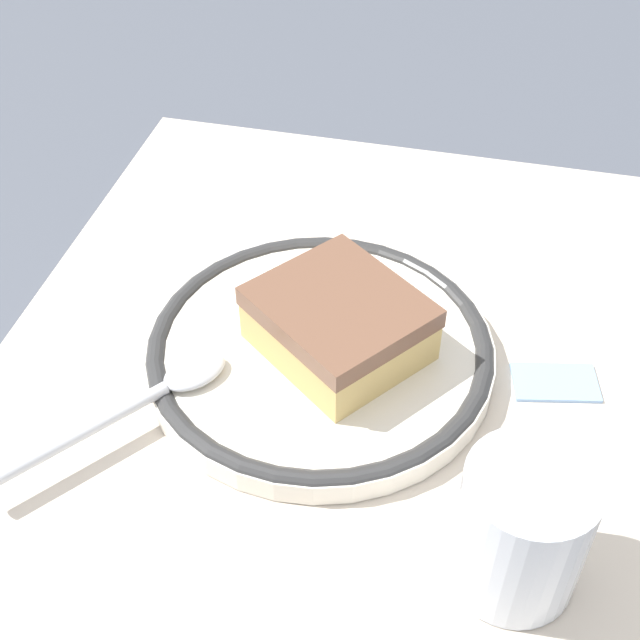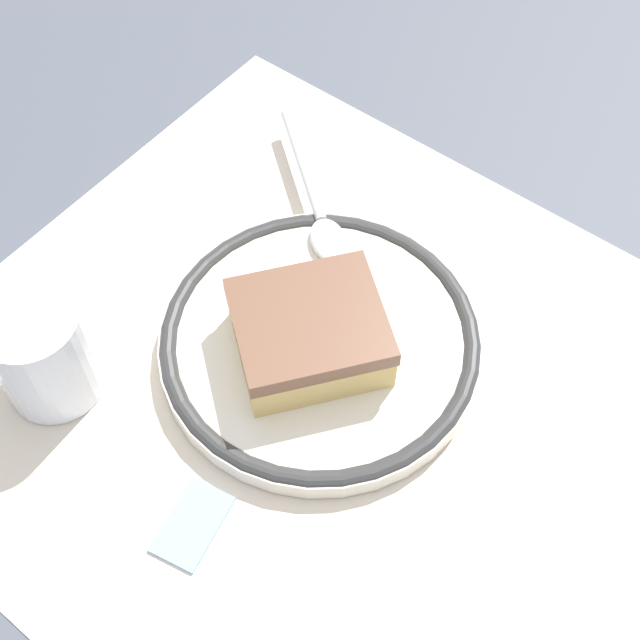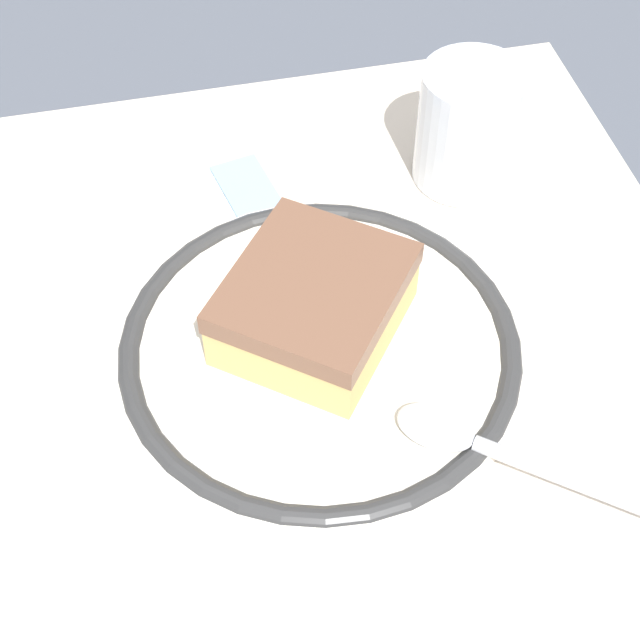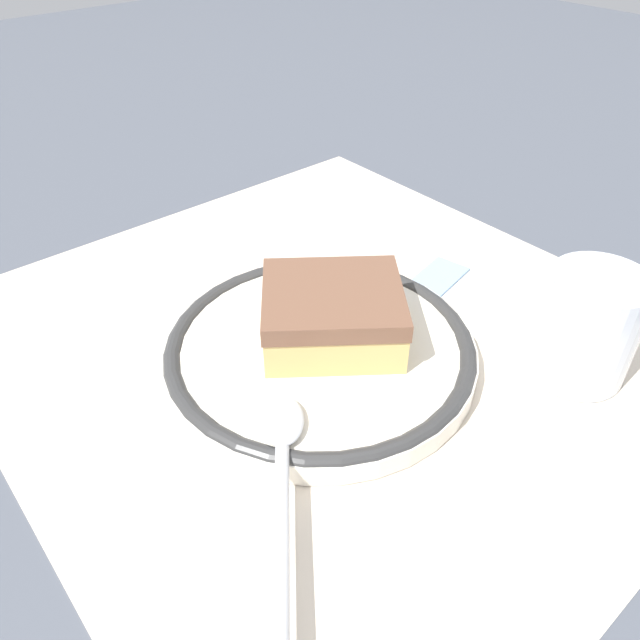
{
  "view_description": "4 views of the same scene",
  "coord_description": "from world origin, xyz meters",
  "px_view_note": "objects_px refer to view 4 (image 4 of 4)",
  "views": [
    {
      "loc": [
        0.37,
        0.06,
        0.38
      ],
      "look_at": [
        0.01,
        -0.02,
        0.04
      ],
      "focal_mm": 48.53,
      "sensor_mm": 36.0,
      "label": 1
    },
    {
      "loc": [
        -0.17,
        0.21,
        0.49
      ],
      "look_at": [
        0.01,
        -0.02,
        0.04
      ],
      "focal_mm": 48.49,
      "sensor_mm": 36.0,
      "label": 2
    },
    {
      "loc": [
        -0.05,
        -0.32,
        0.41
      ],
      "look_at": [
        0.01,
        -0.02,
        0.04
      ],
      "focal_mm": 53.97,
      "sensor_mm": 36.0,
      "label": 3
    },
    {
      "loc": [
        0.25,
        -0.22,
        0.28
      ],
      "look_at": [
        0.01,
        -0.02,
        0.04
      ],
      "focal_mm": 34.2,
      "sensor_mm": 36.0,
      "label": 4
    }
  ],
  "objects_px": {
    "cup": "(586,333)",
    "spoon": "(282,466)",
    "napkin": "(83,314)",
    "plate": "(320,350)",
    "cake_slice": "(333,314)",
    "sugar_packet": "(444,276)"
  },
  "relations": [
    {
      "from": "napkin",
      "to": "sugar_packet",
      "type": "xyz_separation_m",
      "value": [
        0.14,
        0.24,
        0.0
      ]
    },
    {
      "from": "plate",
      "to": "spoon",
      "type": "bearing_deg",
      "value": -51.1
    },
    {
      "from": "plate",
      "to": "spoon",
      "type": "xyz_separation_m",
      "value": [
        0.07,
        -0.08,
        0.01
      ]
    },
    {
      "from": "cup",
      "to": "sugar_packet",
      "type": "distance_m",
      "value": 0.13
    },
    {
      "from": "cup",
      "to": "sugar_packet",
      "type": "relative_size",
      "value": 1.48
    },
    {
      "from": "cup",
      "to": "sugar_packet",
      "type": "height_order",
      "value": "cup"
    },
    {
      "from": "plate",
      "to": "spoon",
      "type": "distance_m",
      "value": 0.11
    },
    {
      "from": "spoon",
      "to": "sugar_packet",
      "type": "height_order",
      "value": "spoon"
    },
    {
      "from": "spoon",
      "to": "sugar_packet",
      "type": "xyz_separation_m",
      "value": [
        -0.08,
        0.22,
        -0.02
      ]
    },
    {
      "from": "cake_slice",
      "to": "spoon",
      "type": "height_order",
      "value": "cake_slice"
    },
    {
      "from": "plate",
      "to": "cup",
      "type": "relative_size",
      "value": 2.82
    },
    {
      "from": "cake_slice",
      "to": "spoon",
      "type": "relative_size",
      "value": 0.95
    },
    {
      "from": "cake_slice",
      "to": "sugar_packet",
      "type": "bearing_deg",
      "value": 94.23
    },
    {
      "from": "cake_slice",
      "to": "sugar_packet",
      "type": "xyz_separation_m",
      "value": [
        -0.01,
        0.13,
        -0.03
      ]
    },
    {
      "from": "plate",
      "to": "napkin",
      "type": "relative_size",
      "value": 2.01
    },
    {
      "from": "spoon",
      "to": "plate",
      "type": "bearing_deg",
      "value": 128.9
    },
    {
      "from": "plate",
      "to": "sugar_packet",
      "type": "bearing_deg",
      "value": 94.06
    },
    {
      "from": "plate",
      "to": "napkin",
      "type": "xyz_separation_m",
      "value": [
        -0.15,
        -0.1,
        -0.01
      ]
    },
    {
      "from": "cup",
      "to": "spoon",
      "type": "bearing_deg",
      "value": -103.67
    },
    {
      "from": "napkin",
      "to": "sugar_packet",
      "type": "bearing_deg",
      "value": 59.5
    },
    {
      "from": "napkin",
      "to": "plate",
      "type": "bearing_deg",
      "value": 33.91
    },
    {
      "from": "spoon",
      "to": "cup",
      "type": "height_order",
      "value": "cup"
    }
  ]
}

